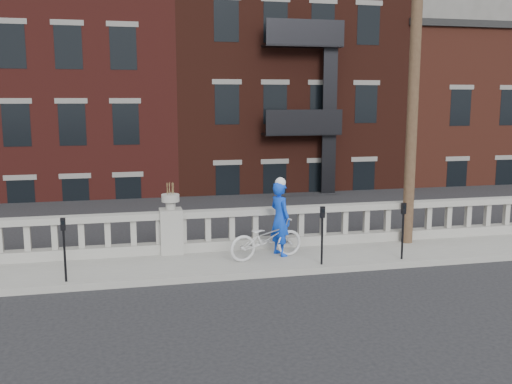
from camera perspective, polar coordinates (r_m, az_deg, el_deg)
ground at (r=10.72m, az=-6.72°, el=-12.28°), size 120.00×120.00×0.00m
sidewalk at (r=13.52m, az=-8.10°, el=-7.36°), size 32.00×2.20×0.15m
balustrade at (r=14.29m, az=-8.47°, el=-4.11°), size 28.00×0.34×1.03m
planter_pedestal at (r=14.25m, az=-8.49°, el=-3.36°), size 0.55×0.55×1.76m
lower_level at (r=33.03m, az=-10.15°, el=6.92°), size 80.00×44.00×20.80m
utility_pole at (r=15.37m, az=15.65°, el=13.85°), size 1.60×0.28×10.00m
parking_meter_b at (r=12.49m, az=-18.65°, el=-4.78°), size 0.10×0.09×1.36m
parking_meter_c at (r=13.14m, az=6.64°, el=-3.66°), size 0.10×0.09×1.36m
parking_meter_d at (r=13.93m, az=14.49°, el=-3.15°), size 0.10×0.09×1.36m
bicycle at (r=13.63m, az=1.03°, el=-4.66°), size 1.97×1.06×0.98m
cyclist at (r=13.86m, az=2.43°, el=-2.68°), size 0.63×0.77×1.81m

